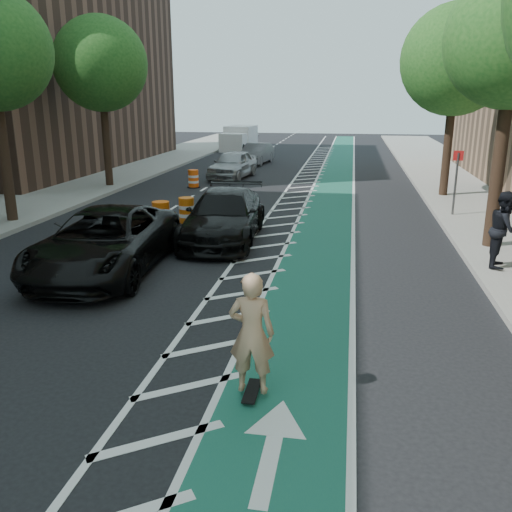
% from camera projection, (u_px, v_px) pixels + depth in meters
% --- Properties ---
extents(ground, '(120.00, 120.00, 0.00)m').
position_uv_depth(ground, '(132.00, 341.00, 9.97)').
color(ground, black).
rests_on(ground, ground).
extents(bike_lane, '(2.00, 90.00, 0.01)m').
position_uv_depth(bike_lane, '(324.00, 225.00, 18.92)').
color(bike_lane, '#18554B').
rests_on(bike_lane, ground).
extents(buffer_strip, '(1.40, 90.00, 0.01)m').
position_uv_depth(buffer_strip, '(282.00, 224.00, 19.17)').
color(buffer_strip, silver).
rests_on(buffer_strip, ground).
extents(sidewalk_left, '(5.00, 90.00, 0.15)m').
position_uv_depth(sidewalk_left, '(0.00, 211.00, 20.97)').
color(sidewalk_left, gray).
rests_on(sidewalk_left, ground).
extents(curb_right, '(0.12, 90.00, 0.16)m').
position_uv_depth(curb_right, '(445.00, 228.00, 18.23)').
color(curb_right, gray).
rests_on(curb_right, ground).
extents(curb_left, '(0.12, 90.00, 0.16)m').
position_uv_depth(curb_left, '(59.00, 213.00, 20.56)').
color(curb_left, gray).
rests_on(curb_left, ground).
extents(building_left_far, '(14.00, 22.00, 18.00)m').
position_uv_depth(building_left_far, '(4.00, 17.00, 33.00)').
color(building_left_far, brown).
rests_on(building_left_far, ground).
extents(tree_r_c, '(4.20, 4.20, 7.90)m').
position_uv_depth(tree_r_c, '(511.00, 41.00, 14.59)').
color(tree_r_c, '#382619').
rests_on(tree_r_c, ground).
extents(tree_r_d, '(4.20, 4.20, 7.90)m').
position_uv_depth(tree_r_d, '(457.00, 60.00, 22.15)').
color(tree_r_d, '#382619').
rests_on(tree_r_d, ground).
extents(tree_l_d, '(4.20, 4.20, 7.90)m').
position_uv_depth(tree_l_d, '(96.00, 64.00, 24.76)').
color(tree_l_d, '#382619').
rests_on(tree_l_d, ground).
extents(sign_post, '(0.35, 0.08, 2.47)m').
position_uv_depth(sign_post, '(456.00, 182.00, 19.67)').
color(sign_post, '#4C4C4C').
rests_on(sign_post, ground).
extents(skateboard, '(0.20, 0.70, 0.09)m').
position_uv_depth(skateboard, '(252.00, 391.00, 8.14)').
color(skateboard, black).
rests_on(skateboard, ground).
extents(skateboarder, '(0.68, 0.45, 1.86)m').
position_uv_depth(skateboarder, '(252.00, 333.00, 7.87)').
color(skateboarder, tan).
rests_on(skateboarder, skateboard).
extents(suv_near, '(3.00, 5.90, 1.60)m').
position_uv_depth(suv_near, '(105.00, 241.00, 13.74)').
color(suv_near, black).
rests_on(suv_near, ground).
extents(suv_far, '(2.40, 5.38, 1.53)m').
position_uv_depth(suv_far, '(224.00, 216.00, 16.84)').
color(suv_far, black).
rests_on(suv_far, ground).
extents(car_silver, '(2.31, 4.62, 1.51)m').
position_uv_depth(car_silver, '(233.00, 164.00, 29.73)').
color(car_silver, '#A1A2A6').
rests_on(car_silver, ground).
extents(car_grey, '(1.91, 4.25, 1.35)m').
position_uv_depth(car_grey, '(256.00, 154.00, 36.16)').
color(car_grey, slate).
rests_on(car_grey, ground).
extents(pedestrian, '(0.97, 1.11, 1.94)m').
position_uv_depth(pedestrian, '(504.00, 230.00, 13.60)').
color(pedestrian, black).
rests_on(pedestrian, sidewalk_right).
extents(box_truck, '(2.44, 4.88, 1.97)m').
position_uv_depth(box_truck, '(239.00, 139.00, 45.50)').
color(box_truck, white).
rests_on(box_truck, ground).
extents(barrel_a, '(0.73, 0.73, 0.99)m').
position_uv_depth(barrel_a, '(161.00, 217.00, 18.06)').
color(barrel_a, '#EF5F0C').
rests_on(barrel_a, ground).
extents(barrel_b, '(0.68, 0.68, 0.93)m').
position_uv_depth(barrel_b, '(187.00, 211.00, 19.13)').
color(barrel_b, '#D55D0B').
rests_on(barrel_b, ground).
extents(barrel_c, '(0.64, 0.64, 0.88)m').
position_uv_depth(barrel_c, '(193.00, 179.00, 26.75)').
color(barrel_c, '#F8530D').
rests_on(barrel_c, ground).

